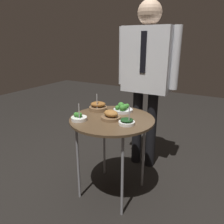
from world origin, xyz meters
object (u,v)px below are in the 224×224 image
object	(u,v)px
bowl_broccoli_mid_right	(79,117)
serving_cart	(112,124)
waiter_figure	(147,68)
bowl_roast_near_rim	(111,116)
bowl_broccoli_mid_left	(123,109)
bowl_spinach_back_left	(127,122)
bowl_roast_front_left	(98,107)

from	to	relation	value
bowl_broccoli_mid_right	serving_cart	bearing A→B (deg)	40.54
serving_cart	waiter_figure	distance (m)	0.68
bowl_roast_near_rim	bowl_broccoli_mid_left	size ratio (longest dim) A/B	0.91
bowl_spinach_back_left	bowl_broccoli_mid_left	xyz separation A→B (m)	(-0.16, 0.24, 0.01)
bowl_roast_near_rim	waiter_figure	world-z (taller)	waiter_figure
bowl_roast_near_rim	bowl_roast_front_left	distance (m)	0.25
bowl_spinach_back_left	bowl_roast_near_rim	size ratio (longest dim) A/B	0.96
serving_cart	bowl_spinach_back_left	size ratio (longest dim) A/B	4.78
waiter_figure	bowl_spinach_back_left	bearing A→B (deg)	-80.57
bowl_broccoli_mid_left	waiter_figure	distance (m)	0.49
serving_cart	bowl_broccoli_mid_right	world-z (taller)	bowl_broccoli_mid_right
bowl_spinach_back_left	waiter_figure	bearing A→B (deg)	99.43
serving_cart	bowl_roast_near_rim	bearing A→B (deg)	-76.74
serving_cart	bowl_roast_front_left	xyz separation A→B (m)	(-0.20, 0.11, 0.08)
serving_cart	bowl_roast_near_rim	distance (m)	0.08
bowl_roast_near_rim	bowl_broccoli_mid_left	bearing A→B (deg)	92.29
bowl_roast_front_left	bowl_broccoli_mid_right	bearing A→B (deg)	-88.07
bowl_roast_near_rim	bowl_broccoli_mid_left	world-z (taller)	bowl_broccoli_mid_left
waiter_figure	serving_cart	bearing A→B (deg)	-95.38
bowl_broccoli_mid_right	bowl_roast_near_rim	size ratio (longest dim) A/B	0.94
bowl_broccoli_mid_right	bowl_spinach_back_left	world-z (taller)	bowl_spinach_back_left
serving_cart	waiter_figure	world-z (taller)	waiter_figure
bowl_spinach_back_left	waiter_figure	size ratio (longest dim) A/B	0.09
bowl_spinach_back_left	bowl_roast_front_left	world-z (taller)	bowl_roast_front_left
bowl_broccoli_mid_right	waiter_figure	bearing A→B (deg)	71.35
serving_cart	bowl_broccoli_mid_right	size ratio (longest dim) A/B	4.86
serving_cart	bowl_broccoli_mid_right	distance (m)	0.26
bowl_spinach_back_left	bowl_roast_front_left	size ratio (longest dim) A/B	0.89
serving_cart	bowl_broccoli_mid_right	xyz separation A→B (m)	(-0.19, -0.16, 0.07)
serving_cart	bowl_spinach_back_left	distance (m)	0.18
bowl_broccoli_mid_right	bowl_spinach_back_left	bearing A→B (deg)	16.47
bowl_roast_near_rim	bowl_broccoli_mid_right	bearing A→B (deg)	-145.49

